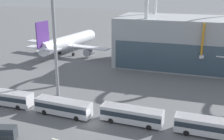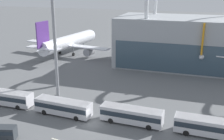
{
  "view_description": "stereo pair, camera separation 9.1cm",
  "coord_description": "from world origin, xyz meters",
  "px_view_note": "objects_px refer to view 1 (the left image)",
  "views": [
    {
      "loc": [
        17.69,
        -41.83,
        24.24
      ],
      "look_at": [
        -2.53,
        20.15,
        4.0
      ],
      "focal_mm": 45.0,
      "sensor_mm": 36.0,
      "label": 1
    },
    {
      "loc": [
        17.78,
        -41.8,
        24.24
      ],
      "look_at": [
        -2.53,
        20.15,
        4.0
      ],
      "focal_mm": 45.0,
      "sensor_mm": 36.0,
      "label": 2
    }
  ],
  "objects_px": {
    "floodlight_mast": "(53,10)",
    "shuttle_bus_1": "(7,97)",
    "service_van_foreground": "(1,132)",
    "airliner_at_gate_far": "(210,46)",
    "shuttle_bus_2": "(63,106)",
    "airliner_at_gate_near": "(67,42)",
    "shuttle_bus_3": "(132,114)",
    "shuttle_bus_4": "(210,126)"
  },
  "relations": [
    {
      "from": "airliner_at_gate_far",
      "to": "service_van_foreground",
      "type": "distance_m",
      "value": 66.83
    },
    {
      "from": "shuttle_bus_2",
      "to": "shuttle_bus_3",
      "type": "bearing_deg",
      "value": 7.1
    },
    {
      "from": "shuttle_bus_4",
      "to": "shuttle_bus_2",
      "type": "bearing_deg",
      "value": -177.03
    },
    {
      "from": "shuttle_bus_1",
      "to": "floodlight_mast",
      "type": "bearing_deg",
      "value": 47.29
    },
    {
      "from": "shuttle_bus_2",
      "to": "floodlight_mast",
      "type": "bearing_deg",
      "value": 128.21
    },
    {
      "from": "shuttle_bus_2",
      "to": "service_van_foreground",
      "type": "xyz_separation_m",
      "value": [
        -5.25,
        -11.3,
        -0.38
      ]
    },
    {
      "from": "airliner_at_gate_far",
      "to": "shuttle_bus_4",
      "type": "distance_m",
      "value": 46.95
    },
    {
      "from": "airliner_at_gate_near",
      "to": "service_van_foreground",
      "type": "bearing_deg",
      "value": -155.27
    },
    {
      "from": "airliner_at_gate_far",
      "to": "shuttle_bus_1",
      "type": "bearing_deg",
      "value": 148.17
    },
    {
      "from": "service_van_foreground",
      "to": "floodlight_mast",
      "type": "height_order",
      "value": "floodlight_mast"
    },
    {
      "from": "airliner_at_gate_near",
      "to": "shuttle_bus_2",
      "type": "height_order",
      "value": "airliner_at_gate_near"
    },
    {
      "from": "shuttle_bus_2",
      "to": "shuttle_bus_4",
      "type": "height_order",
      "value": "same"
    },
    {
      "from": "airliner_at_gate_far",
      "to": "service_van_foreground",
      "type": "bearing_deg",
      "value": 160.06
    },
    {
      "from": "shuttle_bus_2",
      "to": "shuttle_bus_3",
      "type": "relative_size",
      "value": 1.0
    },
    {
      "from": "airliner_at_gate_near",
      "to": "service_van_foreground",
      "type": "xyz_separation_m",
      "value": [
        15.69,
        -54.62,
        -2.99
      ]
    },
    {
      "from": "shuttle_bus_3",
      "to": "service_van_foreground",
      "type": "xyz_separation_m",
      "value": [
        -18.48,
        -12.05,
        -0.38
      ]
    },
    {
      "from": "airliner_at_gate_near",
      "to": "service_van_foreground",
      "type": "height_order",
      "value": "airliner_at_gate_near"
    },
    {
      "from": "airliner_at_gate_near",
      "to": "shuttle_bus_3",
      "type": "xyz_separation_m",
      "value": [
        34.18,
        -42.57,
        -2.61
      ]
    },
    {
      "from": "shuttle_bus_3",
      "to": "shuttle_bus_4",
      "type": "distance_m",
      "value": 13.24
    },
    {
      "from": "airliner_at_gate_near",
      "to": "shuttle_bus_4",
      "type": "distance_m",
      "value": 63.91
    },
    {
      "from": "shuttle_bus_2",
      "to": "shuttle_bus_1",
      "type": "bearing_deg",
      "value": -178.33
    },
    {
      "from": "airliner_at_gate_far",
      "to": "shuttle_bus_1",
      "type": "xyz_separation_m",
      "value": [
        -39.79,
        -46.83,
        -3.72
      ]
    },
    {
      "from": "service_van_foreground",
      "to": "airliner_at_gate_near",
      "type": "bearing_deg",
      "value": -89.39
    },
    {
      "from": "shuttle_bus_4",
      "to": "floodlight_mast",
      "type": "distance_m",
      "value": 37.42
    },
    {
      "from": "airliner_at_gate_far",
      "to": "shuttle_bus_2",
      "type": "height_order",
      "value": "airliner_at_gate_far"
    },
    {
      "from": "airliner_at_gate_far",
      "to": "floodlight_mast",
      "type": "relative_size",
      "value": 1.25
    },
    {
      "from": "airliner_at_gate_near",
      "to": "shuttle_bus_3",
      "type": "height_order",
      "value": "airliner_at_gate_near"
    },
    {
      "from": "airliner_at_gate_near",
      "to": "floodlight_mast",
      "type": "distance_m",
      "value": 40.59
    },
    {
      "from": "shuttle_bus_1",
      "to": "shuttle_bus_3",
      "type": "bearing_deg",
      "value": 0.48
    },
    {
      "from": "shuttle_bus_4",
      "to": "service_van_foreground",
      "type": "xyz_separation_m",
      "value": [
        -31.72,
        -11.84,
        -0.38
      ]
    },
    {
      "from": "floodlight_mast",
      "to": "shuttle_bus_1",
      "type": "bearing_deg",
      "value": -132.66
    },
    {
      "from": "airliner_at_gate_near",
      "to": "floodlight_mast",
      "type": "relative_size",
      "value": 1.06
    },
    {
      "from": "shuttle_bus_2",
      "to": "shuttle_bus_3",
      "type": "distance_m",
      "value": 13.26
    },
    {
      "from": "shuttle_bus_1",
      "to": "service_van_foreground",
      "type": "height_order",
      "value": "shuttle_bus_1"
    },
    {
      "from": "service_van_foreground",
      "to": "shuttle_bus_4",
      "type": "bearing_deg",
      "value": -174.95
    },
    {
      "from": "airliner_at_gate_near",
      "to": "shuttle_bus_1",
      "type": "height_order",
      "value": "airliner_at_gate_near"
    },
    {
      "from": "airliner_at_gate_near",
      "to": "shuttle_bus_1",
      "type": "bearing_deg",
      "value": -161.1
    },
    {
      "from": "shuttle_bus_2",
      "to": "airliner_at_gate_far",
      "type": "bearing_deg",
      "value": 64.57
    },
    {
      "from": "shuttle_bus_1",
      "to": "shuttle_bus_4",
      "type": "xyz_separation_m",
      "value": [
        39.71,
        0.03,
        0.0
      ]
    },
    {
      "from": "airliner_at_gate_near",
      "to": "shuttle_bus_2",
      "type": "xyz_separation_m",
      "value": [
        20.94,
        -43.31,
        -2.61
      ]
    },
    {
      "from": "shuttle_bus_1",
      "to": "shuttle_bus_2",
      "type": "bearing_deg",
      "value": -2.24
    },
    {
      "from": "shuttle_bus_1",
      "to": "shuttle_bus_3",
      "type": "distance_m",
      "value": 26.47
    }
  ]
}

